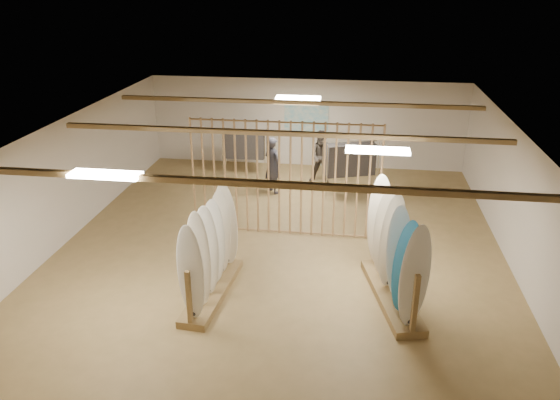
# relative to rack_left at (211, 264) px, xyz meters

# --- Properties ---
(floor) EXTENTS (12.00, 12.00, 0.00)m
(floor) POSITION_rel_rack_left_xyz_m (1.04, 2.11, -0.67)
(floor) COLOR #9B7D4B
(floor) RESTS_ON ground
(ceiling) EXTENTS (12.00, 12.00, 0.00)m
(ceiling) POSITION_rel_rack_left_xyz_m (1.04, 2.11, 2.13)
(ceiling) COLOR gray
(ceiling) RESTS_ON ground
(wall_back) EXTENTS (12.00, 0.00, 12.00)m
(wall_back) POSITION_rel_rack_left_xyz_m (1.04, 8.11, 0.73)
(wall_back) COLOR beige
(wall_back) RESTS_ON ground
(wall_front) EXTENTS (12.00, 0.00, 12.00)m
(wall_front) POSITION_rel_rack_left_xyz_m (1.04, -3.89, 0.73)
(wall_front) COLOR beige
(wall_front) RESTS_ON ground
(wall_left) EXTENTS (0.00, 12.00, 12.00)m
(wall_left) POSITION_rel_rack_left_xyz_m (-3.96, 2.11, 0.73)
(wall_left) COLOR beige
(wall_left) RESTS_ON ground
(wall_right) EXTENTS (0.00, 12.00, 12.00)m
(wall_right) POSITION_rel_rack_left_xyz_m (6.04, 2.11, 0.73)
(wall_right) COLOR beige
(wall_right) RESTS_ON ground
(ceiling_slats) EXTENTS (9.50, 6.12, 0.10)m
(ceiling_slats) POSITION_rel_rack_left_xyz_m (1.04, 2.11, 2.05)
(ceiling_slats) COLOR olive
(ceiling_slats) RESTS_ON ground
(light_panels) EXTENTS (1.20, 0.35, 0.06)m
(light_panels) POSITION_rel_rack_left_xyz_m (1.04, 2.11, 2.07)
(light_panels) COLOR white
(light_panels) RESTS_ON ground
(bamboo_partition) EXTENTS (4.45, 0.05, 2.78)m
(bamboo_partition) POSITION_rel_rack_left_xyz_m (1.04, 2.91, 0.73)
(bamboo_partition) COLOR #A77E51
(bamboo_partition) RESTS_ON ground
(poster) EXTENTS (1.40, 0.03, 0.90)m
(poster) POSITION_rel_rack_left_xyz_m (1.04, 8.09, 0.93)
(poster) COLOR #3699BE
(poster) RESTS_ON ground
(rack_left) EXTENTS (0.72, 2.46, 1.95)m
(rack_left) POSITION_rel_rack_left_xyz_m (0.00, 0.00, 0.00)
(rack_left) COLOR olive
(rack_left) RESTS_ON floor
(rack_right) EXTENTS (1.17, 2.64, 2.08)m
(rack_right) POSITION_rel_rack_left_xyz_m (3.46, 0.33, 0.04)
(rack_right) COLOR olive
(rack_right) RESTS_ON floor
(clothing_rack_a) EXTENTS (1.33, 0.34, 1.42)m
(clothing_rack_a) POSITION_rel_rack_left_xyz_m (-0.75, 6.99, 0.25)
(clothing_rack_a) COLOR silver
(clothing_rack_a) RESTS_ON floor
(clothing_rack_b) EXTENTS (1.42, 0.81, 1.58)m
(clothing_rack_b) POSITION_rel_rack_left_xyz_m (2.52, 5.71, 0.36)
(clothing_rack_b) COLOR silver
(clothing_rack_b) RESTS_ON floor
(shopper_a) EXTENTS (0.81, 0.79, 1.86)m
(shopper_a) POSITION_rel_rack_left_xyz_m (0.34, 5.54, 0.26)
(shopper_a) COLOR #2B2A33
(shopper_a) RESTS_ON floor
(shopper_b) EXTENTS (0.92, 0.75, 1.80)m
(shopper_b) POSITION_rel_rack_left_xyz_m (1.68, 6.57, 0.23)
(shopper_b) COLOR #372F2A
(shopper_b) RESTS_ON floor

